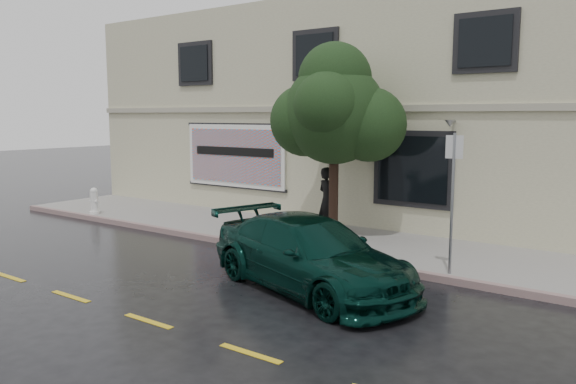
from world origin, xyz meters
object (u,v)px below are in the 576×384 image
Objects in this scene: street_tree at (334,114)px; fire_hydrant at (94,201)px; pedestrian at (327,200)px; car at (310,254)px.

fire_hydrant is (-8.33, -1.56, -2.87)m from street_tree.
street_tree reaches higher than pedestrian.
pedestrian is at bearing 45.43° from car.
car is at bearing 141.82° from pedestrian.
car is 10.38m from fire_hydrant.
car is 2.66× the size of pedestrian.
pedestrian is 8.13m from fire_hydrant.
street_tree reaches higher than fire_hydrant.
fire_hydrant is (-7.87, -1.98, -0.49)m from pedestrian.
street_tree is at bearing 161.43° from pedestrian.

